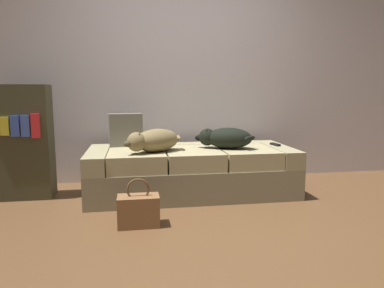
# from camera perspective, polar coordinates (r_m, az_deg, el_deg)

# --- Properties ---
(ground_plane) EXTENTS (10.00, 10.00, 0.00)m
(ground_plane) POSITION_cam_1_polar(r_m,az_deg,el_deg) (2.71, 3.63, -14.14)
(ground_plane) COLOR brown
(back_wall) EXTENTS (6.40, 0.10, 2.80)m
(back_wall) POSITION_cam_1_polar(r_m,az_deg,el_deg) (4.24, -1.65, 13.35)
(back_wall) COLOR silver
(back_wall) RESTS_ON ground
(couch) EXTENTS (2.05, 0.89, 0.47)m
(couch) POSITION_cam_1_polar(r_m,az_deg,el_deg) (3.64, -0.13, -4.33)
(couch) COLOR gray
(couch) RESTS_ON ground
(dog_tan) EXTENTS (0.59, 0.48, 0.22)m
(dog_tan) POSITION_cam_1_polar(r_m,az_deg,el_deg) (3.38, -6.17, 0.57)
(dog_tan) COLOR olive
(dog_tan) RESTS_ON couch
(dog_dark) EXTENTS (0.60, 0.40, 0.21)m
(dog_dark) POSITION_cam_1_polar(r_m,az_deg,el_deg) (3.58, 5.33, 0.97)
(dog_dark) COLOR black
(dog_dark) RESTS_ON couch
(tv_remote) EXTENTS (0.07, 0.16, 0.02)m
(tv_remote) POSITION_cam_1_polar(r_m,az_deg,el_deg) (3.88, 13.15, -0.06)
(tv_remote) COLOR black
(tv_remote) RESTS_ON couch
(throw_pillow) EXTENTS (0.35, 0.15, 0.34)m
(throw_pillow) POSITION_cam_1_polar(r_m,az_deg,el_deg) (3.77, -10.54, 2.22)
(throw_pillow) COLOR slate
(throw_pillow) RESTS_ON couch
(handbag) EXTENTS (0.32, 0.18, 0.38)m
(handbag) POSITION_cam_1_polar(r_m,az_deg,el_deg) (2.84, -8.55, -10.42)
(handbag) COLOR brown
(handbag) RESTS_ON ground
(bookshelf) EXTENTS (0.56, 0.30, 1.10)m
(bookshelf) POSITION_cam_1_polar(r_m,az_deg,el_deg) (3.82, -25.64, 0.30)
(bookshelf) COLOR #3E3C27
(bookshelf) RESTS_ON ground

